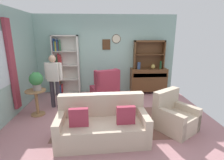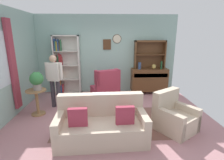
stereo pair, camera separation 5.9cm
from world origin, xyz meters
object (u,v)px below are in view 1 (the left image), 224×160
(vase_round, at_px, (153,67))
(vase_tall, at_px, (139,66))
(bookshelf, at_px, (64,65))
(wingback_chair, at_px, (105,89))
(armchair_floral, at_px, (174,117))
(sideboard_hutch, at_px, (149,50))
(plant_stand, at_px, (37,100))
(book_stack, at_px, (94,101))
(sideboard, at_px, (148,79))
(coffee_table, at_px, (99,106))
(person_reading, at_px, (54,78))
(couch_floral, at_px, (102,125))
(bottle_wine, at_px, (161,65))
(potted_plant_large, at_px, (36,80))

(vase_round, bearing_deg, vase_tall, -178.51)
(bookshelf, distance_m, wingback_chair, 1.76)
(armchair_floral, bearing_deg, sideboard_hutch, 88.68)
(bookshelf, xyz_separation_m, plant_stand, (-0.41, -1.73, -0.62))
(book_stack, bearing_deg, vase_tall, 50.23)
(bookshelf, relative_size, sideboard, 1.62)
(sideboard, height_order, vase_tall, vase_tall)
(coffee_table, bearing_deg, person_reading, 148.32)
(couch_floral, distance_m, plant_stand, 2.14)
(vase_tall, distance_m, person_reading, 2.90)
(sideboard_hutch, distance_m, armchair_floral, 2.95)
(sideboard_hutch, relative_size, couch_floral, 0.60)
(sideboard, xyz_separation_m, book_stack, (-1.90, -1.89, -0.04))
(bottle_wine, distance_m, armchair_floral, 2.62)
(sideboard, distance_m, book_stack, 2.68)
(potted_plant_large, xyz_separation_m, coffee_table, (1.62, -0.32, -0.63))
(sideboard, height_order, plant_stand, sideboard)
(vase_round, height_order, coffee_table, vase_round)
(wingback_chair, distance_m, coffee_table, 1.31)
(bottle_wine, bearing_deg, coffee_table, -139.25)
(bookshelf, relative_size, sideboard_hutch, 1.91)
(armchair_floral, relative_size, plant_stand, 1.53)
(armchair_floral, bearing_deg, couch_floral, -169.40)
(sideboard, bearing_deg, vase_round, -27.17)
(sideboard_hutch, distance_m, bottle_wine, 0.66)
(bottle_wine, xyz_separation_m, book_stack, (-2.29, -1.81, -0.60))
(plant_stand, bearing_deg, armchair_floral, -14.97)
(sideboard_hutch, xyz_separation_m, person_reading, (-3.08, -1.27, -0.65))
(bottle_wine, bearing_deg, armchair_floral, -100.38)
(person_reading, distance_m, book_stack, 1.46)
(wingback_chair, relative_size, potted_plant_large, 2.19)
(vase_tall, xyz_separation_m, vase_round, (0.52, 0.01, -0.04))
(sideboard, relative_size, bottle_wine, 4.56)
(bottle_wine, relative_size, armchair_floral, 0.27)
(person_reading, distance_m, coffee_table, 1.63)
(armchair_floral, relative_size, person_reading, 0.68)
(sideboard_hutch, bearing_deg, vase_round, -53.52)
(sideboard_hutch, distance_m, wingback_chair, 2.13)
(bookshelf, bearing_deg, person_reading, -91.72)
(vase_tall, height_order, vase_round, vase_tall)
(bookshelf, xyz_separation_m, vase_round, (3.18, -0.15, -0.05))
(armchair_floral, relative_size, coffee_table, 1.33)
(plant_stand, bearing_deg, potted_plant_large, 5.44)
(sideboard_hutch, xyz_separation_m, armchair_floral, (-0.06, -2.66, -1.27))
(couch_floral, bearing_deg, coffee_table, 95.35)
(sideboard_hutch, height_order, potted_plant_large, sideboard_hutch)
(armchair_floral, distance_m, potted_plant_large, 3.53)
(person_reading, bearing_deg, bookshelf, 88.28)
(vase_round, relative_size, coffee_table, 0.21)
(couch_floral, bearing_deg, person_reading, 129.17)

